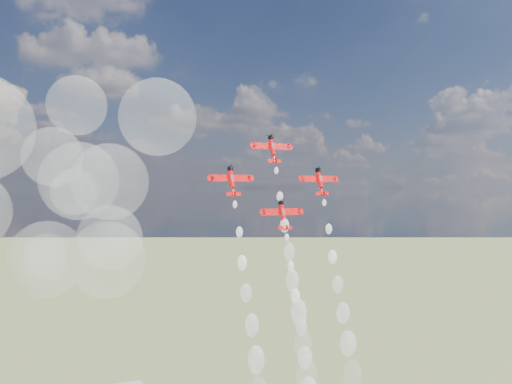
{
  "coord_description": "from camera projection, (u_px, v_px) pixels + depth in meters",
  "views": [
    {
      "loc": [
        -45.69,
        -105.69,
        91.48
      ],
      "look_at": [
        12.12,
        15.56,
        90.49
      ],
      "focal_mm": 38.0,
      "sensor_mm": 36.0,
      "label": 1
    }
  ],
  "objects": [
    {
      "name": "plane_slot",
      "position": [
        283.0,
        214.0,
        134.37
      ],
      "size": [
        10.65,
        4.51,
        7.37
      ],
      "rotation": [
        1.25,
        0.0,
        0.0
      ],
      "color": "red",
      "rests_on": "ground"
    },
    {
      "name": "plane_right",
      "position": [
        320.0,
        181.0,
        142.26
      ],
      "size": [
        10.65,
        4.51,
        7.37
      ],
      "rotation": [
        1.25,
        0.0,
        0.0
      ],
      "color": "red",
      "rests_on": "ground"
    },
    {
      "name": "smoke_trail_lead",
      "position": [
        304.0,
        355.0,
        124.72
      ],
      "size": [
        5.14,
        21.43,
        56.7
      ],
      "color": "white",
      "rests_on": "plane_lead"
    },
    {
      "name": "drifted_smoke_cloud",
      "position": [
        54.0,
        189.0,
        122.46
      ],
      "size": [
        61.54,
        42.08,
        52.9
      ],
      "color": "white",
      "rests_on": "ground"
    },
    {
      "name": "plane_lead",
      "position": [
        272.0,
        149.0,
        139.3
      ],
      "size": [
        10.65,
        4.51,
        7.37
      ],
      "rotation": [
        1.25,
        0.0,
        0.0
      ],
      "color": "red",
      "rests_on": "ground"
    },
    {
      "name": "plane_left",
      "position": [
        232.0,
        181.0,
        131.42
      ],
      "size": [
        10.65,
        4.51,
        7.37
      ],
      "rotation": [
        1.25,
        0.0,
        0.0
      ],
      "color": "red",
      "rests_on": "ground"
    }
  ]
}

